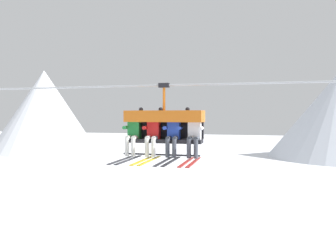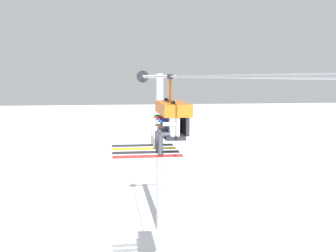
# 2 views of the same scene
# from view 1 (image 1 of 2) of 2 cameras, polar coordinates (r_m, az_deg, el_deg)

# --- Properties ---
(mountain_peak_west) EXTENTS (18.73, 18.73, 14.72)m
(mountain_peak_west) POSITION_cam_1_polar(r_m,az_deg,el_deg) (64.08, -20.71, 2.49)
(mountain_peak_west) COLOR white
(mountain_peak_west) RESTS_ON ground_plane
(lift_cable) EXTENTS (19.80, 0.05, 0.05)m
(lift_cable) POSITION_cam_1_polar(r_m,az_deg,el_deg) (8.66, -0.77, 7.09)
(lift_cable) COLOR #9EA3A8
(chairlift_chair) EXTENTS (2.06, 0.74, 1.87)m
(chairlift_chair) POSITION_cam_1_polar(r_m,az_deg,el_deg) (8.69, -0.57, 0.73)
(chairlift_chair) COLOR #232328
(skier_green) EXTENTS (0.48, 1.70, 1.34)m
(skier_green) POSITION_cam_1_polar(r_m,az_deg,el_deg) (8.75, -6.12, -1.02)
(skier_green) COLOR #23843D
(skier_red) EXTENTS (0.48, 1.70, 1.34)m
(skier_red) POSITION_cam_1_polar(r_m,az_deg,el_deg) (8.57, -2.68, -1.07)
(skier_red) COLOR red
(skier_blue) EXTENTS (0.46, 1.70, 1.23)m
(skier_blue) POSITION_cam_1_polar(r_m,az_deg,el_deg) (8.42, 0.85, -1.26)
(skier_blue) COLOR #2847B7
(skier_white) EXTENTS (0.48, 1.70, 1.34)m
(skier_white) POSITION_cam_1_polar(r_m,az_deg,el_deg) (8.32, 4.51, -1.17)
(skier_white) COLOR silver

